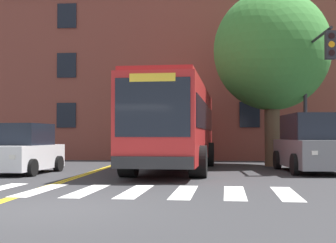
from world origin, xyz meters
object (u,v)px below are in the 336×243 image
Objects in this scene: car_grey_far_lane at (312,145)px; traffic_light_near_corner at (315,75)px; car_white_near_lane at (24,151)px; car_red_behind_bus at (175,141)px; city_bus at (175,123)px; street_tree_curbside_large at (272,51)px.

traffic_light_near_corner reaches higher than car_grey_far_lane.
traffic_light_near_corner is at bearing 68.62° from car_grey_far_lane.
car_white_near_lane is 0.75× the size of car_red_behind_bus.
city_bus is 2.24× the size of car_grey_far_lane.
street_tree_curbside_large is at bearing 117.52° from traffic_light_near_corner.
traffic_light_near_corner reaches higher than car_red_behind_bus.
car_white_near_lane is at bearing -158.19° from city_bus.
car_grey_far_lane is at bearing 8.25° from car_white_near_lane.
city_bus reaches higher than car_grey_far_lane.
city_bus is 5.89m from car_white_near_lane.
traffic_light_near_corner is (6.17, -8.81, 2.74)m from car_red_behind_bus.
car_red_behind_bus is (-0.61, 8.99, -0.85)m from city_bus.
city_bus is 5.35m from car_grey_far_lane.
car_white_near_lane is 0.47× the size of street_tree_curbside_large.
car_grey_far_lane reaches higher than car_white_near_lane.
car_red_behind_bus is at bearing 125.01° from traffic_light_near_corner.
city_bus is 9.06m from car_red_behind_bus.
car_grey_far_lane is at bearing -111.38° from traffic_light_near_corner.
car_white_near_lane is at bearing -113.14° from car_red_behind_bus.
street_tree_curbside_large reaches higher than car_red_behind_bus.
car_white_near_lane is 12.12m from car_red_behind_bus.
car_red_behind_bus reaches higher than car_white_near_lane.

